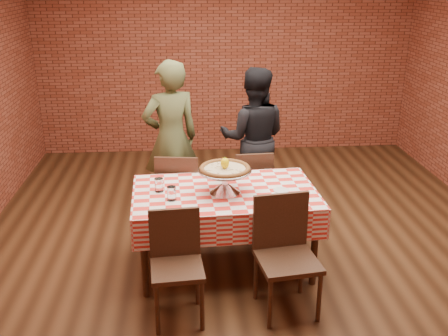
{
  "coord_description": "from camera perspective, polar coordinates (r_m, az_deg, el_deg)",
  "views": [
    {
      "loc": [
        -0.6,
        -4.63,
        2.57
      ],
      "look_at": [
        -0.28,
        -0.36,
        0.95
      ],
      "focal_mm": 41.38,
      "sensor_mm": 36.0,
      "label": 1
    }
  ],
  "objects": [
    {
      "name": "ground",
      "position": [
        5.33,
        2.72,
        -8.17
      ],
      "size": [
        6.0,
        6.0,
        0.0
      ],
      "primitive_type": "plane",
      "color": "black",
      "rests_on": "ground"
    },
    {
      "name": "back_wall",
      "position": [
        7.74,
        0.16,
        12.35
      ],
      "size": [
        5.5,
        0.0,
        5.5
      ],
      "primitive_type": "plane",
      "rotation": [
        1.57,
        0.0,
        0.0
      ],
      "color": "maroon",
      "rests_on": "ground"
    },
    {
      "name": "table",
      "position": [
        4.75,
        0.11,
        -6.8
      ],
      "size": [
        1.66,
        1.04,
        0.75
      ],
      "primitive_type": "cube",
      "rotation": [
        0.0,
        0.0,
        0.05
      ],
      "color": "#402619",
      "rests_on": "ground"
    },
    {
      "name": "tablecloth",
      "position": [
        4.65,
        0.11,
        -4.12
      ],
      "size": [
        1.69,
        1.08,
        0.28
      ],
      "primitive_type": null,
      "rotation": [
        0.0,
        0.0,
        0.05
      ],
      "color": "red",
      "rests_on": "table"
    },
    {
      "name": "pizza_stand",
      "position": [
        4.52,
        0.1,
        -1.47
      ],
      "size": [
        0.59,
        0.59,
        0.21
      ],
      "primitive_type": null,
      "rotation": [
        0.0,
        0.0,
        0.26
      ],
      "color": "silver",
      "rests_on": "tablecloth"
    },
    {
      "name": "pizza",
      "position": [
        4.48,
        0.1,
        -0.13
      ],
      "size": [
        0.54,
        0.54,
        0.03
      ],
      "primitive_type": "cylinder",
      "rotation": [
        0.0,
        0.0,
        0.26
      ],
      "color": "beige",
      "rests_on": "pizza_stand"
    },
    {
      "name": "lemon",
      "position": [
        4.46,
        0.1,
        0.54
      ],
      "size": [
        0.09,
        0.09,
        0.1
      ],
      "primitive_type": "ellipsoid",
      "rotation": [
        0.0,
        0.0,
        0.26
      ],
      "color": "#FFED0C",
      "rests_on": "pizza"
    },
    {
      "name": "water_glass_left",
      "position": [
        4.41,
        -5.81,
        -2.81
      ],
      "size": [
        0.08,
        0.08,
        0.12
      ],
      "primitive_type": "cylinder",
      "rotation": [
        0.0,
        0.0,
        0.05
      ],
      "color": "white",
      "rests_on": "tablecloth"
    },
    {
      "name": "water_glass_right",
      "position": [
        4.6,
        -7.19,
        -1.87
      ],
      "size": [
        0.08,
        0.08,
        0.12
      ],
      "primitive_type": "cylinder",
      "rotation": [
        0.0,
        0.0,
        0.05
      ],
      "color": "white",
      "rests_on": "tablecloth"
    },
    {
      "name": "side_plate",
      "position": [
        4.62,
        6.35,
        -2.48
      ],
      "size": [
        0.15,
        0.15,
        0.01
      ],
      "primitive_type": "cylinder",
      "rotation": [
        0.0,
        0.0,
        0.05
      ],
      "color": "white",
      "rests_on": "tablecloth"
    },
    {
      "name": "sweetener_packet_a",
      "position": [
        4.56,
        8.25,
        -2.9
      ],
      "size": [
        0.06,
        0.06,
        0.0
      ],
      "primitive_type": "cube",
      "rotation": [
        0.0,
        0.0,
        0.56
      ],
      "color": "white",
      "rests_on": "tablecloth"
    },
    {
      "name": "sweetener_packet_b",
      "position": [
        4.56,
        8.51,
        -2.94
      ],
      "size": [
        0.06,
        0.05,
        0.0
      ],
      "primitive_type": "cube",
      "rotation": [
        0.0,
        0.0,
        -0.33
      ],
      "color": "white",
      "rests_on": "tablecloth"
    },
    {
      "name": "condiment_caddy",
      "position": [
        4.87,
        -0.28,
        -0.26
      ],
      "size": [
        0.11,
        0.09,
        0.14
      ],
      "primitive_type": "cube",
      "rotation": [
        0.0,
        0.0,
        0.15
      ],
      "color": "silver",
      "rests_on": "tablecloth"
    },
    {
      "name": "chair_near_left",
      "position": [
        4.04,
        -5.19,
        -11.21
      ],
      "size": [
        0.43,
        0.43,
        0.88
      ],
      "primitive_type": null,
      "rotation": [
        0.0,
        0.0,
        0.08
      ],
      "color": "#402619",
      "rests_on": "ground"
    },
    {
      "name": "chair_near_right",
      "position": [
        4.14,
        7.06,
        -9.94
      ],
      "size": [
        0.52,
        0.52,
        0.94
      ],
      "primitive_type": null,
      "rotation": [
        0.0,
        0.0,
        0.14
      ],
      "color": "#402619",
      "rests_on": "ground"
    },
    {
      "name": "chair_far_left",
      "position": [
        5.35,
        -4.87,
        -2.72
      ],
      "size": [
        0.48,
        0.48,
        0.91
      ],
      "primitive_type": null,
      "rotation": [
        0.0,
        0.0,
        3.0
      ],
      "color": "#402619",
      "rests_on": "ground"
    },
    {
      "name": "chair_far_right",
      "position": [
        5.52,
        2.98,
        -2.12
      ],
      "size": [
        0.41,
        0.41,
        0.87
      ],
      "primitive_type": null,
      "rotation": [
        0.0,
        0.0,
        3.2
      ],
      "color": "#402619",
      "rests_on": "ground"
    },
    {
      "name": "diner_olive",
      "position": [
        5.7,
        -5.89,
        3.2
      ],
      "size": [
        0.74,
        0.61,
        1.74
      ],
      "primitive_type": "imported",
      "rotation": [
        0.0,
        0.0,
        3.49
      ],
      "color": "#494F2C",
      "rests_on": "ground"
    },
    {
      "name": "diner_black",
      "position": [
        5.92,
        3.27,
        3.33
      ],
      "size": [
        0.87,
        0.73,
        1.62
      ],
      "primitive_type": "imported",
      "rotation": [
        0.0,
        0.0,
        2.99
      ],
      "color": "black",
      "rests_on": "ground"
    }
  ]
}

